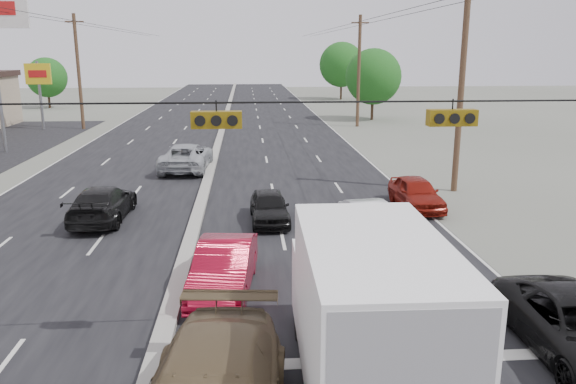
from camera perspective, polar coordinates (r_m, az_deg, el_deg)
The scene contains 18 objects.
ground at distance 13.72m, azimuth -13.05°, elevation -16.14°, with size 200.00×200.00×0.00m, color #606356.
road_surface at distance 42.32m, azimuth -7.13°, elevation 4.72°, with size 20.00×160.00×0.02m, color black.
center_median at distance 42.30m, azimuth -7.14°, elevation 4.85°, with size 0.50×160.00×0.20m, color gray.
utility_pole_left_c at distance 53.76m, azimuth -20.50°, elevation 11.41°, with size 1.60×0.30×10.00m.
utility_pole_right_b at distance 28.71m, azimuth 17.19°, elevation 10.06°, with size 1.60×0.30×10.00m.
utility_pole_right_c at distance 52.77m, azimuth 7.21°, elevation 12.14°, with size 1.60×0.30×10.00m.
traffic_signals at distance 11.81m, azimuth -7.76°, elevation 7.49°, with size 25.00×0.30×0.54m.
pole_sign_far at distance 54.84m, azimuth -24.01°, elevation 10.40°, with size 2.20×0.25×6.00m.
tree_left_far at distance 75.71m, azimuth -23.30°, elevation 10.64°, with size 4.80×4.80×6.12m.
tree_right_mid at distance 58.21m, azimuth 8.66°, elevation 11.51°, with size 5.60×5.60×7.14m.
tree_right_far at distance 82.90m, azimuth 5.47°, elevation 12.76°, with size 6.40×6.40×8.16m.
box_truck at distance 11.31m, azimuth 7.92°, elevation -12.22°, with size 2.62×7.11×3.58m.
red_sedan at distance 16.50m, azimuth -6.50°, elevation -7.66°, with size 1.55×4.46×1.47m, color maroon.
queue_car_a at distance 22.92m, azimuth -1.91°, elevation -1.54°, with size 1.53×3.79×1.29m, color black.
queue_car_b at distance 21.19m, azimuth 8.42°, elevation -2.98°, with size 1.39×3.98×1.31m, color white.
queue_car_e at distance 25.55m, azimuth 12.88°, elevation -0.12°, with size 1.66×4.12×1.40m, color maroon.
oncoming_near at distance 24.36m, azimuth -18.32°, elevation -1.14°, with size 2.02×4.97×1.44m, color black.
oncoming_far at distance 33.54m, azimuth -10.26°, elevation 3.51°, with size 2.62×5.68×1.58m, color #A6A9AD.
Camera 1 is at (2.10, -11.71, 6.83)m, focal length 35.00 mm.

